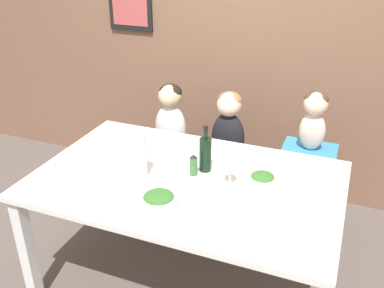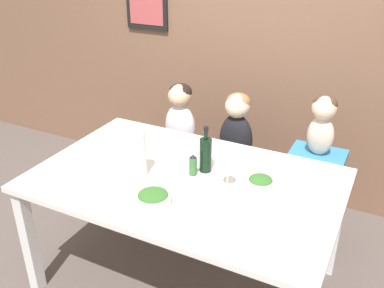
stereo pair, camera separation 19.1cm
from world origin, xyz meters
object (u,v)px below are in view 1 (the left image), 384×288
object	(u,v)px
person_child_left	(171,116)
paper_towel_roll	(137,156)
chair_right_highchair	(307,168)
person_child_center	(229,125)
chair_far_center	(227,170)
wine_bottle	(205,153)
salad_bowl_small	(262,180)
salad_bowl_large	(159,200)
wine_glass_near	(230,164)
dinner_plate_back_right	(297,174)
dinner_plate_back_left	(137,141)
dinner_plate_front_left	(82,186)
chair_far_left	(171,159)
person_baby_right	(314,115)

from	to	relation	value
person_child_left	paper_towel_roll	distance (m)	0.93
chair_right_highchair	person_child_center	distance (m)	0.63
chair_far_center	wine_bottle	size ratio (longest dim) A/B	1.66
salad_bowl_small	person_child_center	bearing A→B (deg)	119.84
chair_right_highchair	salad_bowl_large	distance (m)	1.30
wine_glass_near	dinner_plate_back_right	world-z (taller)	wine_glass_near
dinner_plate_back_left	person_child_center	bearing A→B (deg)	44.98
dinner_plate_front_left	dinner_plate_back_left	bearing A→B (deg)	88.39
dinner_plate_front_left	dinner_plate_back_right	size ratio (longest dim) A/B	1.00
salad_bowl_small	dinner_plate_back_right	bearing A→B (deg)	50.20
person_child_left	dinner_plate_back_right	world-z (taller)	person_child_left
chair_far_center	paper_towel_roll	size ratio (longest dim) A/B	1.70
chair_far_left	chair_far_center	size ratio (longest dim) A/B	1.00
chair_far_left	wine_bottle	xyz separation A→B (m)	(0.53, -0.68, 0.49)
wine_bottle	chair_far_center	bearing A→B (deg)	95.23
chair_far_left	salad_bowl_small	size ratio (longest dim) A/B	3.07
dinner_plate_front_left	dinner_plate_back_left	size ratio (longest dim) A/B	1.00
person_child_center	chair_far_center	bearing A→B (deg)	-90.00
wine_bottle	wine_glass_near	distance (m)	0.21
person_child_left	wine_bottle	xyz separation A→B (m)	(0.53, -0.68, 0.11)
chair_far_left	person_child_left	bearing A→B (deg)	90.00
chair_far_left	chair_far_center	bearing A→B (deg)	0.00
chair_far_center	dinner_plate_front_left	bearing A→B (deg)	-114.80
chair_right_highchair	salad_bowl_small	bearing A→B (deg)	-103.37
wine_bottle	paper_towel_roll	size ratio (longest dim) A/B	1.03
person_baby_right	wine_bottle	bearing A→B (deg)	-127.71
person_child_center	wine_bottle	world-z (taller)	wine_bottle
chair_right_highchair	paper_towel_roll	xyz separation A→B (m)	(-0.85, -0.90, 0.37)
person_child_left	person_baby_right	xyz separation A→B (m)	(1.06, 0.00, 0.17)
salad_bowl_large	dinner_plate_front_left	bearing A→B (deg)	178.98
chair_far_center	salad_bowl_large	distance (m)	1.19
chair_far_center	dinner_plate_back_right	size ratio (longest dim) A/B	2.21
chair_right_highchair	wine_glass_near	size ratio (longest dim) A/B	3.63
chair_far_center	salad_bowl_large	bearing A→B (deg)	-91.59
dinner_plate_front_left	chair_right_highchair	bearing A→B (deg)	45.19
paper_towel_roll	person_child_center	bearing A→B (deg)	73.67
wine_bottle	dinner_plate_back_left	xyz separation A→B (m)	(-0.56, 0.19, -0.11)
person_child_center	dinner_plate_back_left	distance (m)	0.70
person_child_left	person_child_center	distance (m)	0.47
chair_right_highchair	dinner_plate_front_left	size ratio (longest dim) A/B	3.21
chair_far_left	salad_bowl_large	distance (m)	1.27
person_child_left	salad_bowl_small	size ratio (longest dim) A/B	3.60
chair_far_center	dinner_plate_back_right	world-z (taller)	dinner_plate_back_right
paper_towel_roll	wine_bottle	bearing A→B (deg)	34.16
person_baby_right	wine_glass_near	world-z (taller)	person_baby_right
paper_towel_roll	salad_bowl_small	distance (m)	0.71
salad_bowl_small	dinner_plate_back_left	bearing A→B (deg)	165.72
person_child_center	dinner_plate_back_left	size ratio (longest dim) A/B	2.59
chair_right_highchair	person_child_left	size ratio (longest dim) A/B	1.24
dinner_plate_front_left	person_baby_right	bearing A→B (deg)	45.24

